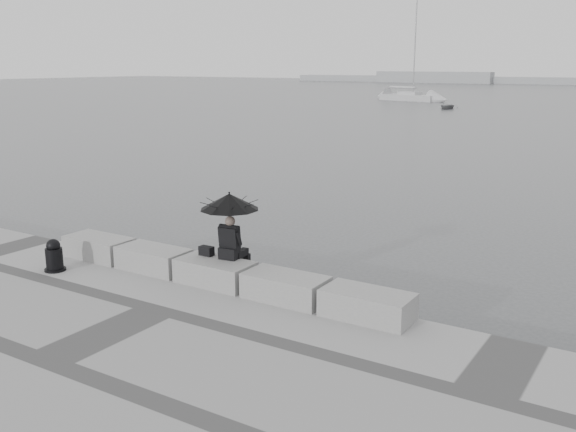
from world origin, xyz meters
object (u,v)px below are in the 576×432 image
Objects in this scene: mooring_bollard at (54,257)px; dinghy at (447,106)px; seated_person at (229,210)px; sailboat_left at (410,97)px.

mooring_bollard is 0.24× the size of dinghy.
seated_person is 4.11m from mooring_bollard.
sailboat_left reaches higher than mooring_bollard.
dinghy is (-15.53, 59.99, -1.76)m from seated_person.
seated_person is at bearing -76.73° from dinghy.
dinghy is at bearing 100.95° from mooring_bollard.
sailboat_left is 15.64m from dinghy.
seated_person is 61.99m from dinghy.
sailboat_left is at bearing 101.00° from seated_person.
sailboat_left is at bearing 106.03° from mooring_bollard.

